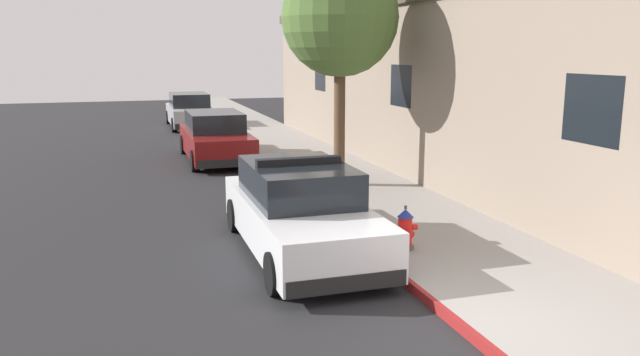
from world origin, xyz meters
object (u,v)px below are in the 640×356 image
(parked_car_silver_ahead, at_px, (215,138))
(fire_hydrant, at_px, (405,229))
(police_cruiser, at_px, (300,211))
(street_tree, at_px, (340,19))
(parked_car_dark_far, at_px, (190,111))

(parked_car_silver_ahead, bearing_deg, fire_hydrant, -80.82)
(police_cruiser, xyz_separation_m, street_tree, (2.29, 4.52, 3.49))
(parked_car_dark_far, relative_size, street_tree, 0.87)
(parked_car_dark_far, relative_size, fire_hydrant, 6.37)
(parked_car_silver_ahead, height_order, fire_hydrant, parked_car_silver_ahead)
(parked_car_silver_ahead, height_order, street_tree, street_tree)
(parked_car_silver_ahead, relative_size, fire_hydrant, 6.37)
(parked_car_silver_ahead, relative_size, parked_car_dark_far, 1.00)
(police_cruiser, bearing_deg, street_tree, 63.16)
(parked_car_dark_far, height_order, fire_hydrant, parked_car_dark_far)
(police_cruiser, distance_m, parked_car_dark_far, 19.21)
(parked_car_silver_ahead, bearing_deg, police_cruiser, -89.58)
(street_tree, bearing_deg, parked_car_dark_far, 98.60)
(police_cruiser, bearing_deg, parked_car_silver_ahead, 90.42)
(parked_car_dark_far, bearing_deg, police_cruiser, -90.19)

